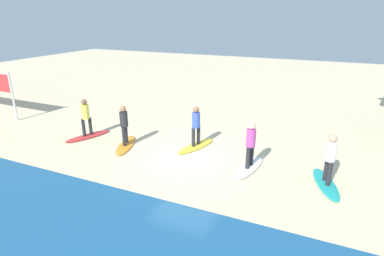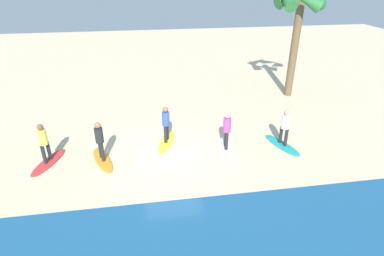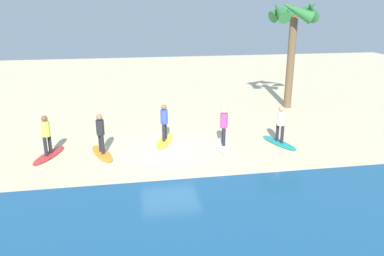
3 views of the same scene
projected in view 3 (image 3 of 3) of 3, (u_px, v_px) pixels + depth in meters
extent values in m
plane|color=beige|center=(169.00, 150.00, 16.05)|extent=(60.00, 60.00, 0.00)
ellipsoid|color=teal|center=(279.00, 143.00, 16.78)|extent=(1.19, 2.17, 0.09)
cylinder|color=#232328|center=(282.00, 134.00, 16.51)|extent=(0.14, 0.14, 0.78)
cylinder|color=#232328|center=(277.00, 132.00, 16.78)|extent=(0.14, 0.14, 0.78)
cylinder|color=white|center=(281.00, 118.00, 16.42)|extent=(0.32, 0.32, 0.62)
sphere|color=tan|center=(282.00, 109.00, 16.29)|extent=(0.24, 0.24, 0.24)
ellipsoid|color=white|center=(223.00, 145.00, 16.47)|extent=(0.92, 2.17, 0.09)
cylinder|color=#232328|center=(224.00, 137.00, 16.19)|extent=(0.14, 0.14, 0.78)
cylinder|color=#232328|center=(223.00, 135.00, 16.49)|extent=(0.14, 0.14, 0.78)
cylinder|color=#B74293|center=(224.00, 120.00, 16.12)|extent=(0.32, 0.32, 0.62)
sphere|color=beige|center=(224.00, 111.00, 15.99)|extent=(0.24, 0.24, 0.24)
ellipsoid|color=yellow|center=(165.00, 141.00, 17.01)|extent=(1.18, 2.17, 0.09)
cylinder|color=#232328|center=(164.00, 133.00, 16.72)|extent=(0.14, 0.14, 0.78)
cylinder|color=#232328|center=(165.00, 131.00, 17.03)|extent=(0.14, 0.14, 0.78)
cylinder|color=#334CAD|center=(164.00, 117.00, 16.66)|extent=(0.32, 0.32, 0.62)
sphere|color=brown|center=(164.00, 107.00, 16.52)|extent=(0.24, 0.24, 0.24)
ellipsoid|color=orange|center=(102.00, 153.00, 15.56)|extent=(1.24, 2.17, 0.09)
cylinder|color=#232328|center=(103.00, 145.00, 15.29)|extent=(0.14, 0.14, 0.78)
cylinder|color=#232328|center=(100.00, 142.00, 15.56)|extent=(0.14, 0.14, 0.78)
cylinder|color=#262628|center=(100.00, 127.00, 15.21)|extent=(0.32, 0.32, 0.62)
sphere|color=#9E704C|center=(99.00, 117.00, 15.07)|extent=(0.24, 0.24, 0.24)
ellipsoid|color=red|center=(49.00, 155.00, 15.38)|extent=(1.28, 2.16, 0.09)
cylinder|color=#232328|center=(45.00, 147.00, 15.10)|extent=(0.14, 0.14, 0.78)
cylinder|color=#232328|center=(50.00, 144.00, 15.40)|extent=(0.14, 0.14, 0.78)
cylinder|color=#E0E04C|center=(46.00, 129.00, 15.03)|extent=(0.32, 0.32, 0.62)
sphere|color=brown|center=(44.00, 119.00, 14.89)|extent=(0.24, 0.24, 0.24)
cylinder|color=brown|center=(291.00, 63.00, 21.91)|extent=(0.44, 0.44, 5.34)
cone|color=#2D7538|center=(280.00, 10.00, 20.85)|extent=(0.70, 1.93, 1.40)
cone|color=#2D7538|center=(297.00, 11.00, 20.15)|extent=(2.05, 1.26, 1.40)
cone|color=#2D7538|center=(311.00, 10.00, 20.62)|extent=(1.70, 1.97, 1.40)
cone|color=#2D7538|center=(303.00, 10.00, 21.61)|extent=(1.70, 1.97, 1.40)
cone|color=#2D7538|center=(284.00, 10.00, 21.75)|extent=(2.05, 1.26, 1.40)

